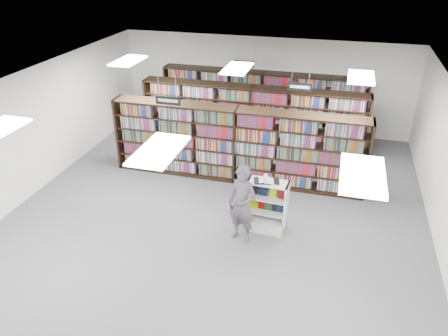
% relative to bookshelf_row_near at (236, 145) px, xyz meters
% --- Properties ---
extents(floor, '(12.00, 12.00, 0.00)m').
position_rel_bookshelf_row_near_xyz_m(floor, '(0.00, -2.00, -1.05)').
color(floor, '#4A4A4F').
rests_on(floor, ground).
extents(ceiling, '(10.00, 12.00, 0.10)m').
position_rel_bookshelf_row_near_xyz_m(ceiling, '(0.00, -2.00, 2.15)').
color(ceiling, silver).
rests_on(ceiling, wall_back).
extents(wall_back, '(10.00, 0.10, 3.20)m').
position_rel_bookshelf_row_near_xyz_m(wall_back, '(0.00, 4.00, 0.55)').
color(wall_back, white).
rests_on(wall_back, ground).
extents(wall_left, '(0.10, 12.00, 3.20)m').
position_rel_bookshelf_row_near_xyz_m(wall_left, '(-5.00, -2.00, 0.55)').
color(wall_left, white).
rests_on(wall_left, ground).
extents(bookshelf_row_near, '(7.00, 0.60, 2.10)m').
position_rel_bookshelf_row_near_xyz_m(bookshelf_row_near, '(0.00, 0.00, 0.00)').
color(bookshelf_row_near, black).
rests_on(bookshelf_row_near, floor).
extents(bookshelf_row_mid, '(7.00, 0.60, 2.10)m').
position_rel_bookshelf_row_near_xyz_m(bookshelf_row_mid, '(0.00, 2.00, 0.00)').
color(bookshelf_row_mid, black).
rests_on(bookshelf_row_mid, floor).
extents(bookshelf_row_far, '(7.00, 0.60, 2.10)m').
position_rel_bookshelf_row_near_xyz_m(bookshelf_row_far, '(0.00, 3.70, 0.00)').
color(bookshelf_row_far, black).
rests_on(bookshelf_row_far, floor).
extents(aisle_sign_left, '(0.65, 0.02, 0.80)m').
position_rel_bookshelf_row_near_xyz_m(aisle_sign_left, '(-1.50, -1.00, 1.48)').
color(aisle_sign_left, '#B2B2B7').
rests_on(aisle_sign_left, ceiling).
extents(aisle_sign_right, '(0.65, 0.02, 0.80)m').
position_rel_bookshelf_row_near_xyz_m(aisle_sign_right, '(1.50, 1.00, 1.48)').
color(aisle_sign_right, '#B2B2B7').
rests_on(aisle_sign_right, ceiling).
extents(aisle_sign_center, '(0.65, 0.02, 0.80)m').
position_rel_bookshelf_row_near_xyz_m(aisle_sign_center, '(-0.50, 3.00, 1.48)').
color(aisle_sign_center, '#B2B2B7').
rests_on(aisle_sign_center, ceiling).
extents(troffer_front_center, '(0.60, 1.20, 0.04)m').
position_rel_bookshelf_row_near_xyz_m(troffer_front_center, '(0.00, -5.00, 2.11)').
color(troffer_front_center, white).
rests_on(troffer_front_center, ceiling).
extents(troffer_front_right, '(0.60, 1.20, 0.04)m').
position_rel_bookshelf_row_near_xyz_m(troffer_front_right, '(3.00, -5.00, 2.11)').
color(troffer_front_right, white).
rests_on(troffer_front_right, ceiling).
extents(troffer_back_left, '(0.60, 1.20, 0.04)m').
position_rel_bookshelf_row_near_xyz_m(troffer_back_left, '(-3.00, 0.00, 2.11)').
color(troffer_back_left, white).
rests_on(troffer_back_left, ceiling).
extents(troffer_back_center, '(0.60, 1.20, 0.04)m').
position_rel_bookshelf_row_near_xyz_m(troffer_back_center, '(0.00, 0.00, 2.11)').
color(troffer_back_center, white).
rests_on(troffer_back_center, ceiling).
extents(troffer_back_right, '(0.60, 1.20, 0.04)m').
position_rel_bookshelf_row_near_xyz_m(troffer_back_right, '(3.00, 0.00, 2.11)').
color(troffer_back_right, white).
rests_on(troffer_back_right, ceiling).
extents(endcap_display, '(0.93, 0.50, 1.28)m').
position_rel_bookshelf_row_near_xyz_m(endcap_display, '(1.28, -2.16, -0.61)').
color(endcap_display, silver).
rests_on(endcap_display, floor).
extents(open_book, '(0.62, 0.44, 0.13)m').
position_rel_bookshelf_row_near_xyz_m(open_book, '(1.22, -2.19, 0.26)').
color(open_book, black).
rests_on(open_book, endcap_display).
extents(shopper, '(0.76, 0.61, 1.82)m').
position_rel_bookshelf_row_near_xyz_m(shopper, '(0.81, -2.70, -0.14)').
color(shopper, '#534E59').
rests_on(shopper, floor).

